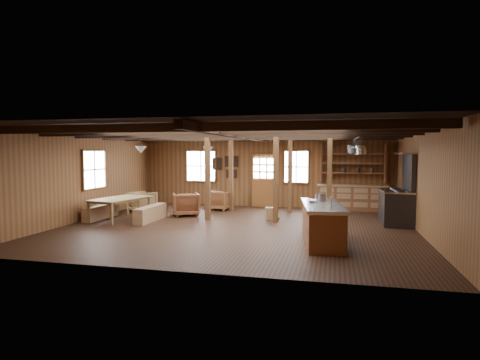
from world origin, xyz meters
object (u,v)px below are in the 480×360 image
(commercial_range, at_px, (398,202))
(armchair_b, at_px, (220,200))
(armchair_c, at_px, (142,202))
(dining_table, at_px, (121,209))
(armchair_a, at_px, (186,204))
(kitchen_island, at_px, (322,223))

(commercial_range, xyz_separation_m, armchair_b, (-6.07, 1.61, -0.31))
(commercial_range, xyz_separation_m, armchair_c, (-8.70, 0.52, -0.31))
(dining_table, bearing_deg, armchair_a, -42.36)
(armchair_b, bearing_deg, dining_table, 59.40)
(dining_table, distance_m, armchair_a, 2.13)
(commercial_range, height_order, armchair_a, commercial_range)
(armchair_a, bearing_deg, armchair_b, -141.82)
(kitchen_island, distance_m, dining_table, 6.66)
(dining_table, height_order, armchair_b, armchair_b)
(armchair_c, bearing_deg, kitchen_island, 179.21)
(commercial_range, bearing_deg, dining_table, -171.75)
(armchair_a, xyz_separation_m, armchair_b, (0.75, 1.59, -0.03))
(commercial_range, xyz_separation_m, armchair_a, (-6.82, 0.02, -0.29))
(armchair_a, bearing_deg, kitchen_island, 119.64)
(dining_table, relative_size, armchair_c, 2.44)
(kitchen_island, bearing_deg, armchair_c, 143.37)
(kitchen_island, height_order, armchair_c, kitchen_island)
(commercial_range, bearing_deg, armchair_b, 165.10)
(kitchen_island, relative_size, dining_table, 1.30)
(commercial_range, height_order, armchair_c, commercial_range)
(kitchen_island, xyz_separation_m, dining_table, (-6.39, 1.87, -0.13))
(kitchen_island, bearing_deg, armchair_a, 138.51)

